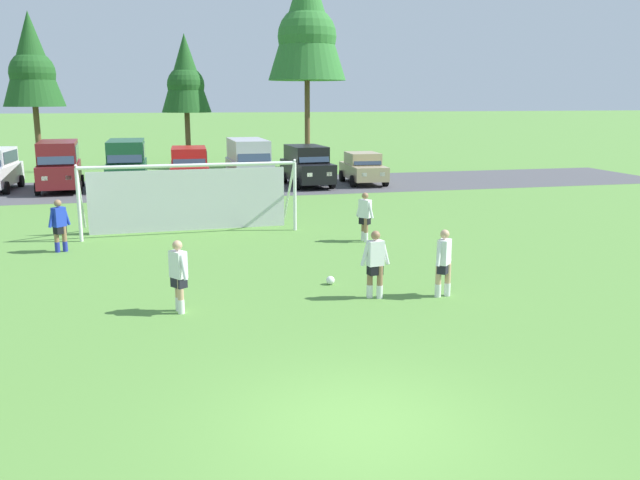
% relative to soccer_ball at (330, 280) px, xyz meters
% --- Properties ---
extents(ground_plane, '(400.00, 400.00, 0.00)m').
position_rel_soccer_ball_xyz_m(ground_plane, '(-1.47, 7.61, -0.11)').
color(ground_plane, '#598C3D').
extents(parking_lot_strip, '(52.00, 8.40, 0.01)m').
position_rel_soccer_ball_xyz_m(parking_lot_strip, '(-1.47, 19.98, -0.11)').
color(parking_lot_strip, '#4C4C51').
rests_on(parking_lot_strip, ground).
extents(soccer_ball, '(0.22, 0.22, 0.22)m').
position_rel_soccer_ball_xyz_m(soccer_ball, '(0.00, 0.00, 0.00)').
color(soccer_ball, white).
rests_on(soccer_ball, ground).
extents(soccer_goal, '(7.48, 2.17, 2.57)m').
position_rel_soccer_ball_xyz_m(soccer_goal, '(-3.14, 7.92, 1.18)').
color(soccer_goal, white).
rests_on(soccer_goal, ground).
extents(player_striker_near, '(0.42, 0.70, 1.64)m').
position_rel_soccer_ball_xyz_m(player_striker_near, '(-3.83, -1.39, 0.71)').
color(player_striker_near, tan).
rests_on(player_striker_near, ground).
extents(player_midfield_center, '(0.47, 0.67, 1.64)m').
position_rel_soccer_ball_xyz_m(player_midfield_center, '(2.42, 4.83, 0.71)').
color(player_midfield_center, '#936B4C').
rests_on(player_midfield_center, ground).
extents(player_defender_far, '(0.75, 0.30, 1.64)m').
position_rel_soccer_ball_xyz_m(player_defender_far, '(0.73, -1.38, 0.71)').
color(player_defender_far, '#936B4C').
rests_on(player_defender_far, ground).
extents(player_winger_left, '(0.62, 0.54, 1.64)m').
position_rel_soccer_ball_xyz_m(player_winger_left, '(2.37, -1.64, 0.71)').
color(player_winger_left, tan).
rests_on(player_winger_left, ground).
extents(player_winger_right, '(0.64, 0.52, 1.64)m').
position_rel_soccer_ball_xyz_m(player_winger_right, '(-7.21, 5.56, 0.71)').
color(player_winger_right, '#936B4C').
rests_on(player_winger_right, ground).
extents(parked_car_slot_left, '(2.45, 4.93, 2.52)m').
position_rel_soccer_ball_xyz_m(parked_car_slot_left, '(-9.12, 20.42, 1.23)').
color(parked_car_slot_left, maroon).
rests_on(parked_car_slot_left, ground).
extents(parked_car_slot_center_left, '(2.21, 4.81, 2.52)m').
position_rel_soccer_ball_xyz_m(parked_car_slot_center_left, '(-5.77, 20.53, 1.23)').
color(parked_car_slot_center_left, '#194C2D').
rests_on(parked_car_slot_center_left, ground).
extents(parked_car_slot_center, '(2.28, 4.67, 2.16)m').
position_rel_soccer_ball_xyz_m(parked_car_slot_center, '(-2.59, 19.54, 1.00)').
color(parked_car_slot_center, red).
rests_on(parked_car_slot_center, ground).
extents(parked_car_slot_center_right, '(2.27, 4.84, 2.52)m').
position_rel_soccer_ball_xyz_m(parked_car_slot_center_right, '(0.56, 19.80, 1.23)').
color(parked_car_slot_center_right, '#B2B2BC').
rests_on(parked_car_slot_center_right, ground).
extents(parked_car_slot_right, '(2.35, 4.71, 2.16)m').
position_rel_soccer_ball_xyz_m(parked_car_slot_right, '(3.65, 19.26, 1.00)').
color(parked_car_slot_right, black).
rests_on(parked_car_slot_right, ground).
extents(parked_car_slot_far_right, '(2.18, 4.27, 1.72)m').
position_rel_soccer_ball_xyz_m(parked_car_slot_far_right, '(6.88, 19.41, 0.77)').
color(parked_car_slot_far_right, tan).
rests_on(parked_car_slot_far_right, ground).
extents(tree_left_edge, '(3.74, 3.74, 9.96)m').
position_rel_soccer_ball_xyz_m(tree_left_edge, '(-11.57, 30.01, 6.74)').
color(tree_left_edge, brown).
rests_on(tree_left_edge, ground).
extents(tree_mid_left, '(3.35, 3.35, 8.93)m').
position_rel_soccer_ball_xyz_m(tree_mid_left, '(-2.11, 31.20, 6.02)').
color(tree_mid_left, brown).
rests_on(tree_mid_left, ground).
extents(tree_center_back, '(5.26, 5.26, 14.04)m').
position_rel_soccer_ball_xyz_m(tree_center_back, '(5.92, 29.35, 9.55)').
color(tree_center_back, brown).
rests_on(tree_center_back, ground).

